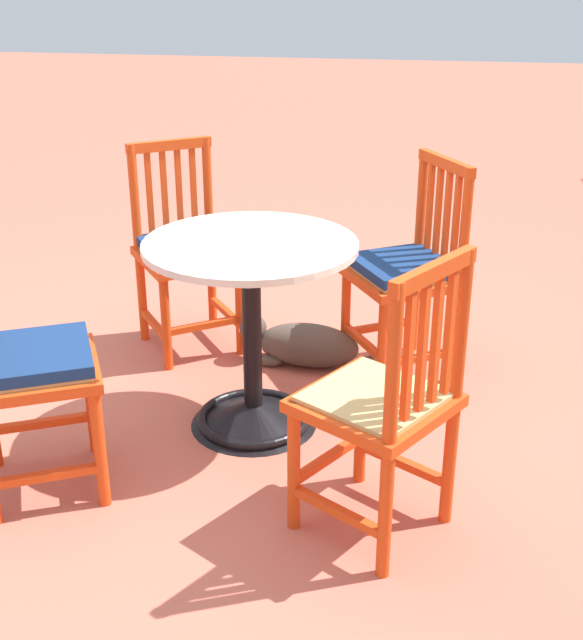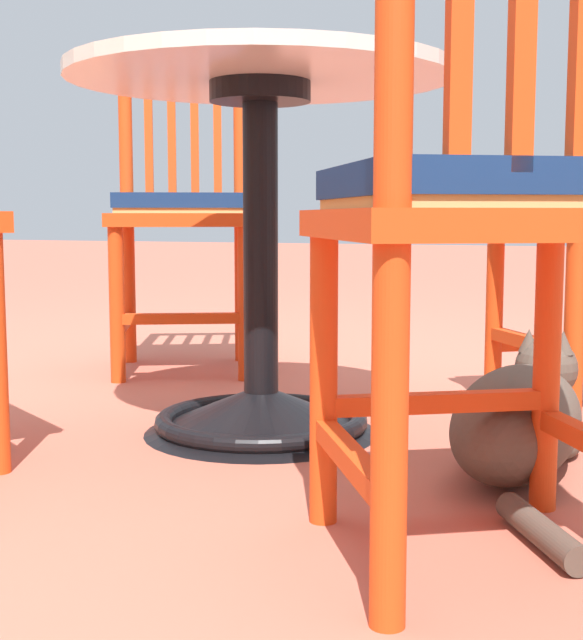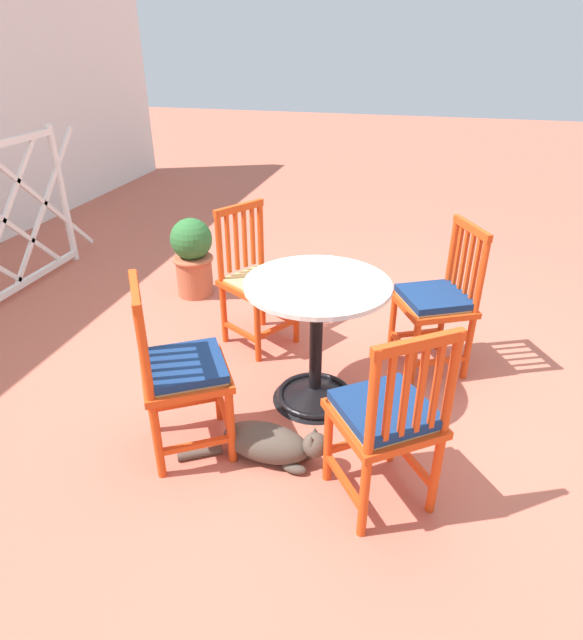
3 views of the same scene
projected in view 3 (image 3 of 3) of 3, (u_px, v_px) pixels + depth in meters
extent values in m
plane|color=#BC604C|center=(349.00, 399.00, 3.06)|extent=(24.00, 24.00, 0.00)
cylinder|color=white|center=(63.00, 195.00, 4.66)|extent=(0.06, 0.06, 1.19)
cube|color=white|center=(4.00, 221.00, 4.04)|extent=(1.08, 0.02, 1.08)
cube|color=white|center=(45.00, 203.00, 4.46)|extent=(1.08, 0.02, 1.08)
cube|color=white|center=(4.00, 221.00, 4.04)|extent=(1.08, 0.02, 1.08)
cube|color=white|center=(45.00, 203.00, 4.46)|extent=(1.08, 0.02, 1.08)
cone|color=black|center=(315.00, 391.00, 3.04)|extent=(0.48, 0.48, 0.10)
torus|color=black|center=(315.00, 395.00, 3.05)|extent=(0.44, 0.44, 0.04)
cylinder|color=black|center=(316.00, 343.00, 2.89)|extent=(0.07, 0.07, 0.66)
cylinder|color=black|center=(317.00, 290.00, 2.74)|extent=(0.20, 0.20, 0.04)
cylinder|color=silver|center=(317.00, 285.00, 2.72)|extent=(0.76, 0.76, 0.02)
cylinder|color=#D64214|center=(328.00, 441.00, 2.41)|extent=(0.04, 0.04, 0.45)
cylinder|color=#D64214|center=(393.00, 423.00, 2.52)|extent=(0.04, 0.04, 0.45)
cylinder|color=#D64214|center=(368.00, 451.00, 2.02)|extent=(0.04, 0.04, 0.91)
cylinder|color=#D64214|center=(443.00, 429.00, 2.13)|extent=(0.04, 0.04, 0.91)
cube|color=#D64214|center=(344.00, 481.00, 2.31)|extent=(0.29, 0.22, 0.03)
cube|color=#D64214|center=(411.00, 460.00, 2.42)|extent=(0.29, 0.22, 0.03)
cube|color=#D64214|center=(361.00, 441.00, 2.49)|extent=(0.22, 0.29, 0.03)
cube|color=#D64214|center=(384.00, 418.00, 2.23)|extent=(0.56, 0.56, 0.04)
cube|color=tan|center=(384.00, 414.00, 2.22)|extent=(0.49, 0.49, 0.02)
cube|color=#D64214|center=(389.00, 399.00, 1.94)|extent=(0.03, 0.03, 0.39)
cube|color=#D64214|center=(405.00, 394.00, 1.96)|extent=(0.03, 0.03, 0.39)
cube|color=#D64214|center=(421.00, 390.00, 1.98)|extent=(0.03, 0.03, 0.39)
cube|color=#D64214|center=(436.00, 386.00, 2.00)|extent=(0.03, 0.03, 0.39)
cube|color=#D64214|center=(419.00, 344.00, 1.87)|extent=(0.25, 0.33, 0.04)
cube|color=navy|center=(385.00, 408.00, 2.20)|extent=(0.50, 0.50, 0.04)
cylinder|color=#D64214|center=(415.00, 352.00, 3.08)|extent=(0.04, 0.04, 0.45)
cylinder|color=#D64214|center=(392.00, 324.00, 3.37)|extent=(0.04, 0.04, 0.45)
cylinder|color=#D64214|center=(475.00, 311.00, 3.03)|extent=(0.04, 0.04, 0.91)
cylinder|color=#D64214|center=(447.00, 286.00, 3.33)|extent=(0.04, 0.04, 0.91)
cube|color=#D64214|center=(440.00, 361.00, 3.15)|extent=(0.18, 0.32, 0.03)
cube|color=#D64214|center=(416.00, 333.00, 3.44)|extent=(0.18, 0.32, 0.03)
cube|color=#D64214|center=(402.00, 345.00, 3.25)|extent=(0.32, 0.18, 0.03)
cube|color=#D64214|center=(433.00, 304.00, 3.16)|extent=(0.54, 0.54, 0.04)
cube|color=tan|center=(434.00, 301.00, 3.15)|extent=(0.47, 0.47, 0.02)
cube|color=#D64214|center=(475.00, 270.00, 2.99)|extent=(0.03, 0.03, 0.39)
cube|color=#D64214|center=(469.00, 265.00, 3.04)|extent=(0.03, 0.03, 0.39)
cube|color=#D64214|center=(463.00, 261.00, 3.10)|extent=(0.03, 0.03, 0.39)
cube|color=#D64214|center=(458.00, 257.00, 3.16)|extent=(0.03, 0.03, 0.39)
cube|color=#D64214|center=(472.00, 228.00, 2.97)|extent=(0.35, 0.20, 0.04)
cube|color=navy|center=(434.00, 296.00, 3.13)|extent=(0.48, 0.48, 0.04)
cylinder|color=#D64214|center=(296.00, 312.00, 3.52)|extent=(0.04, 0.04, 0.45)
cylinder|color=#D64214|center=(258.00, 330.00, 3.31)|extent=(0.04, 0.04, 0.45)
cylinder|color=#D64214|center=(261.00, 265.00, 3.63)|extent=(0.04, 0.04, 0.91)
cylinder|color=#D64214|center=(222.00, 280.00, 3.42)|extent=(0.04, 0.04, 0.91)
cube|color=#D64214|center=(279.00, 315.00, 3.67)|extent=(0.20, 0.31, 0.03)
cube|color=#D64214|center=(241.00, 332.00, 3.46)|extent=(0.20, 0.31, 0.03)
cube|color=#D64214|center=(278.00, 328.00, 3.44)|extent=(0.31, 0.20, 0.03)
cube|color=#D64214|center=(259.00, 283.00, 3.42)|extent=(0.55, 0.55, 0.04)
cube|color=tan|center=(259.00, 280.00, 3.41)|extent=(0.48, 0.48, 0.02)
cube|color=#D64214|center=(253.00, 236.00, 3.48)|extent=(0.03, 0.03, 0.39)
cube|color=#D64214|center=(245.00, 239.00, 3.43)|extent=(0.03, 0.03, 0.39)
cube|color=#D64214|center=(236.00, 241.00, 3.39)|extent=(0.03, 0.03, 0.39)
cube|color=#D64214|center=(228.00, 244.00, 3.35)|extent=(0.03, 0.03, 0.39)
cube|color=#D64214|center=(239.00, 208.00, 3.31)|extent=(0.34, 0.22, 0.04)
cylinder|color=#D64214|center=(218.00, 384.00, 2.80)|extent=(0.04, 0.04, 0.45)
cylinder|color=#D64214|center=(231.00, 424.00, 2.52)|extent=(0.04, 0.04, 0.45)
cylinder|color=#D64214|center=(146.00, 357.00, 2.60)|extent=(0.04, 0.04, 0.91)
cylinder|color=#D64214|center=(151.00, 397.00, 2.32)|extent=(0.04, 0.04, 0.91)
cube|color=#D64214|center=(187.00, 403.00, 2.80)|extent=(0.20, 0.30, 0.03)
cube|color=#D64214|center=(196.00, 445.00, 2.51)|extent=(0.20, 0.30, 0.03)
cube|color=#D64214|center=(224.00, 412.00, 2.68)|extent=(0.30, 0.20, 0.03)
cube|color=#D64214|center=(186.00, 374.00, 2.52)|extent=(0.55, 0.55, 0.04)
cube|color=tan|center=(185.00, 370.00, 2.50)|extent=(0.48, 0.48, 0.02)
cube|color=#D64214|center=(140.00, 323.00, 2.44)|extent=(0.03, 0.03, 0.39)
cube|color=#D64214|center=(141.00, 330.00, 2.38)|extent=(0.03, 0.03, 0.39)
cube|color=#D64214|center=(142.00, 338.00, 2.32)|extent=(0.03, 0.03, 0.39)
cube|color=#D64214|center=(143.00, 345.00, 2.27)|extent=(0.03, 0.03, 0.39)
cube|color=#D64214|center=(135.00, 291.00, 2.25)|extent=(0.34, 0.23, 0.04)
cube|color=navy|center=(184.00, 365.00, 2.49)|extent=(0.50, 0.50, 0.04)
ellipsoid|color=#4C4238|center=(266.00, 442.00, 2.59)|extent=(0.23, 0.45, 0.19)
ellipsoid|color=silver|center=(285.00, 448.00, 2.57)|extent=(0.16, 0.19, 0.14)
sphere|color=#4C4238|center=(315.00, 445.00, 2.50)|extent=(0.12, 0.12, 0.12)
ellipsoid|color=silver|center=(324.00, 449.00, 2.49)|extent=(0.06, 0.05, 0.04)
cone|color=#4C4238|center=(315.00, 431.00, 2.50)|extent=(0.04, 0.04, 0.04)
cone|color=#4C4238|center=(311.00, 440.00, 2.45)|extent=(0.04, 0.04, 0.04)
ellipsoid|color=#4C4238|center=(301.00, 453.00, 2.63)|extent=(0.06, 0.12, 0.05)
ellipsoid|color=#4C4238|center=(294.00, 468.00, 2.53)|extent=(0.06, 0.12, 0.05)
cylinder|color=#4C4238|center=(200.00, 453.00, 2.63)|extent=(0.15, 0.21, 0.04)
cylinder|color=#B25B3D|center=(195.00, 275.00, 4.21)|extent=(0.28, 0.28, 0.32)
torus|color=#B25B3D|center=(193.00, 259.00, 4.15)|extent=(0.32, 0.32, 0.04)
sphere|color=#2D6B33|center=(191.00, 239.00, 4.07)|extent=(0.32, 0.32, 0.32)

